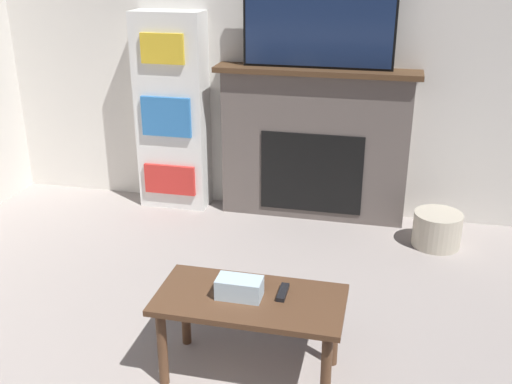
{
  "coord_description": "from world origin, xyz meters",
  "views": [
    {
      "loc": [
        0.81,
        -0.38,
        2.01
      ],
      "look_at": [
        0.12,
        2.58,
        0.78
      ],
      "focal_mm": 42.0,
      "sensor_mm": 36.0,
      "label": 1
    }
  ],
  "objects_px": {
    "coffee_table": "(250,310)",
    "fireplace": "(314,144)",
    "storage_basket": "(437,229)",
    "bookshelf": "(172,113)",
    "tv": "(318,25)"
  },
  "relations": [
    {
      "from": "tv",
      "to": "storage_basket",
      "type": "xyz_separation_m",
      "value": [
        0.96,
        -0.32,
        -1.38
      ]
    },
    {
      "from": "tv",
      "to": "coffee_table",
      "type": "height_order",
      "value": "tv"
    },
    {
      "from": "tv",
      "to": "coffee_table",
      "type": "bearing_deg",
      "value": -90.72
    },
    {
      "from": "coffee_table",
      "to": "bookshelf",
      "type": "xyz_separation_m",
      "value": [
        -1.13,
        2.02,
        0.41
      ]
    },
    {
      "from": "fireplace",
      "to": "storage_basket",
      "type": "xyz_separation_m",
      "value": [
        0.96,
        -0.34,
        -0.47
      ]
    },
    {
      "from": "tv",
      "to": "bookshelf",
      "type": "xyz_separation_m",
      "value": [
        -1.16,
        -0.0,
        -0.72
      ]
    },
    {
      "from": "fireplace",
      "to": "coffee_table",
      "type": "bearing_deg",
      "value": -90.71
    },
    {
      "from": "bookshelf",
      "to": "storage_basket",
      "type": "xyz_separation_m",
      "value": [
        2.12,
        -0.32,
        -0.66
      ]
    },
    {
      "from": "bookshelf",
      "to": "fireplace",
      "type": "bearing_deg",
      "value": 1.14
    },
    {
      "from": "coffee_table",
      "to": "fireplace",
      "type": "bearing_deg",
      "value": 89.29
    },
    {
      "from": "fireplace",
      "to": "tv",
      "type": "distance_m",
      "value": 0.91
    },
    {
      "from": "fireplace",
      "to": "storage_basket",
      "type": "relative_size",
      "value": 4.47
    },
    {
      "from": "storage_basket",
      "to": "coffee_table",
      "type": "bearing_deg",
      "value": -120.22
    },
    {
      "from": "bookshelf",
      "to": "storage_basket",
      "type": "height_order",
      "value": "bookshelf"
    },
    {
      "from": "tv",
      "to": "storage_basket",
      "type": "bearing_deg",
      "value": -18.52
    }
  ]
}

